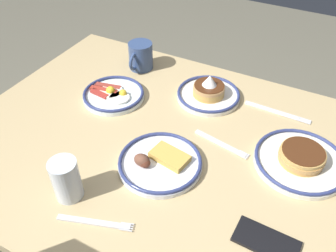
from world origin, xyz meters
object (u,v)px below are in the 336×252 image
at_px(fork_near, 221,144).
at_px(butter_knife, 277,112).
at_px(fork_far, 95,222).
at_px(plate_far_companion, 209,93).
at_px(coffee_mug, 140,56).
at_px(cell_phone, 266,241).
at_px(plate_far_side, 159,162).
at_px(plate_near_main, 113,94).
at_px(drinking_glass, 67,181).
at_px(plate_center_pancakes, 301,160).

relative_size(fork_near, butter_knife, 0.82).
bearing_deg(butter_knife, fork_far, 65.90).
height_order(plate_far_companion, fork_far, plate_far_companion).
relative_size(coffee_mug, cell_phone, 0.86).
xyz_separation_m(plate_far_side, cell_phone, (-0.32, 0.09, -0.01)).
distance_m(plate_far_side, coffee_mug, 0.51).
distance_m(plate_near_main, butter_knife, 0.55).
bearing_deg(fork_far, fork_near, -113.25).
height_order(plate_far_side, butter_knife, plate_far_side).
xyz_separation_m(plate_near_main, coffee_mug, (0.02, -0.21, 0.04)).
bearing_deg(plate_far_side, butter_knife, -120.86).
xyz_separation_m(plate_near_main, butter_knife, (-0.52, -0.18, -0.01)).
xyz_separation_m(plate_near_main, plate_far_side, (-0.29, 0.20, 0.00)).
distance_m(plate_far_side, drinking_glass, 0.25).
bearing_deg(plate_far_companion, plate_center_pancakes, 153.90).
xyz_separation_m(plate_far_side, coffee_mug, (0.31, -0.41, 0.04)).
xyz_separation_m(cell_phone, fork_near, (0.20, -0.25, -0.00)).
distance_m(cell_phone, butter_knife, 0.48).
height_order(plate_near_main, plate_far_side, plate_far_side).
relative_size(plate_far_companion, drinking_glass, 1.86).
bearing_deg(cell_phone, coffee_mug, -36.50).
bearing_deg(plate_far_side, fork_near, -127.51).
distance_m(plate_far_companion, plate_far_side, 0.35).
distance_m(plate_near_main, plate_far_side, 0.35).
xyz_separation_m(plate_far_companion, coffee_mug, (0.30, -0.06, 0.03)).
bearing_deg(plate_far_companion, butter_knife, -172.99).
height_order(plate_near_main, fork_near, plate_near_main).
xyz_separation_m(plate_near_main, fork_far, (-0.24, 0.43, -0.01)).
height_order(cell_phone, fork_far, cell_phone).
height_order(coffee_mug, fork_near, coffee_mug).
bearing_deg(fork_near, coffee_mug, -30.73).
bearing_deg(cell_phone, fork_far, 22.54).
height_order(plate_far_side, cell_phone, plate_far_side).
relative_size(fork_near, fork_far, 0.98).
distance_m(plate_near_main, fork_near, 0.41).
distance_m(drinking_glass, fork_far, 0.12).
bearing_deg(drinking_glass, plate_far_companion, -105.56).
height_order(plate_center_pancakes, fork_near, plate_center_pancakes).
distance_m(plate_near_main, cell_phone, 0.68).
bearing_deg(plate_center_pancakes, plate_near_main, -1.69).
bearing_deg(plate_far_companion, cell_phone, 126.39).
bearing_deg(drinking_glass, fork_near, -128.25).
height_order(plate_near_main, drinking_glass, drinking_glass).
height_order(coffee_mug, fork_far, coffee_mug).
distance_m(cell_phone, fork_far, 0.40).
distance_m(plate_far_side, butter_knife, 0.44).
xyz_separation_m(drinking_glass, fork_far, (-0.11, 0.04, -0.05)).
height_order(plate_far_side, drinking_glass, drinking_glass).
distance_m(plate_center_pancakes, butter_knife, 0.23).
distance_m(fork_near, butter_knife, 0.25).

